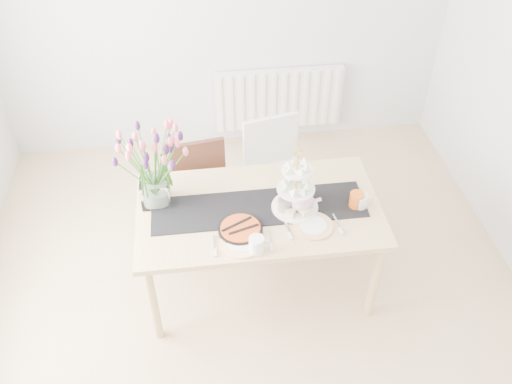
{
  "coord_description": "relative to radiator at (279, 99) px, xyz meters",
  "views": [
    {
      "loc": [
        -0.27,
        -2.15,
        3.18
      ],
      "look_at": [
        0.05,
        0.36,
        0.94
      ],
      "focal_mm": 38.0,
      "sensor_mm": 36.0,
      "label": 1
    }
  ],
  "objects": [
    {
      "name": "room_shell",
      "position": [
        -0.5,
        -2.19,
        0.85
      ],
      "size": [
        4.5,
        4.5,
        4.5
      ],
      "color": "tan",
      "rests_on": "ground"
    },
    {
      "name": "radiator",
      "position": [
        0.0,
        0.0,
        0.0
      ],
      "size": [
        1.2,
        0.08,
        0.6
      ],
      "primitive_type": "cube",
      "color": "white",
      "rests_on": "room_shell"
    },
    {
      "name": "cream_jug",
      "position": [
        0.24,
        -1.85,
        0.35
      ],
      "size": [
        0.11,
        0.11,
        0.1
      ],
      "primitive_type": "cylinder",
      "rotation": [
        0.0,
        0.0,
        -0.14
      ],
      "color": "silver",
      "rests_on": "dining_table"
    },
    {
      "name": "plate_left",
      "position": [
        -0.56,
        -2.08,
        0.31
      ],
      "size": [
        0.28,
        0.28,
        0.01
      ],
      "primitive_type": "cylinder",
      "rotation": [
        0.0,
        0.0,
        -0.03
      ],
      "color": "white",
      "rests_on": "dining_table"
    },
    {
      "name": "chair_white",
      "position": [
        -0.2,
        -1.08,
        0.07
      ],
      "size": [
        0.53,
        0.53,
        0.9
      ],
      "rotation": [
        0.0,
        0.0,
        0.22
      ],
      "color": "silver",
      "rests_on": "ground"
    },
    {
      "name": "mug_white",
      "position": [
        -0.49,
        -2.16,
        0.36
      ],
      "size": [
        0.1,
        0.1,
        0.11
      ],
      "primitive_type": "cylinder",
      "rotation": [
        0.0,
        0.0,
        0.07
      ],
      "color": "white",
      "rests_on": "dining_table"
    },
    {
      "name": "dining_table",
      "position": [
        -0.42,
        -1.78,
        0.22
      ],
      "size": [
        1.6,
        0.9,
        0.75
      ],
      "color": "tan",
      "rests_on": "ground"
    },
    {
      "name": "teapot",
      "position": [
        -0.16,
        -1.82,
        0.38
      ],
      "size": [
        0.32,
        0.29,
        0.17
      ],
      "primitive_type": null,
      "rotation": [
        0.0,
        0.0,
        -0.39
      ],
      "color": "silver",
      "rests_on": "dining_table"
    },
    {
      "name": "mug_orange",
      "position": [
        0.21,
        -1.85,
        0.35
      ],
      "size": [
        0.12,
        0.12,
        0.11
      ],
      "primitive_type": "cylinder",
      "rotation": [
        0.0,
        0.0,
        0.37
      ],
      "color": "orange",
      "rests_on": "dining_table"
    },
    {
      "name": "tart_tin",
      "position": [
        -0.56,
        -1.98,
        0.32
      ],
      "size": [
        0.28,
        0.28,
        0.03
      ],
      "rotation": [
        0.0,
        0.0,
        0.04
      ],
      "color": "black",
      "rests_on": "dining_table"
    },
    {
      "name": "table_runner",
      "position": [
        -0.42,
        -1.78,
        0.3
      ],
      "size": [
        1.4,
        0.35,
        0.01
      ],
      "primitive_type": "cube",
      "color": "black",
      "rests_on": "dining_table"
    },
    {
      "name": "chair_brown",
      "position": [
        -0.78,
        -1.23,
        0.03
      ],
      "size": [
        0.47,
        0.47,
        0.83
      ],
      "rotation": [
        0.0,
        0.0,
        0.16
      ],
      "color": "#371B14",
      "rests_on": "ground"
    },
    {
      "name": "tulip_vase",
      "position": [
        -1.09,
        -1.63,
        0.67
      ],
      "size": [
        0.68,
        0.68,
        0.58
      ],
      "rotation": [
        0.0,
        0.0,
        0.15
      ],
      "color": "silver",
      "rests_on": "dining_table"
    },
    {
      "name": "mug_grey",
      "position": [
        -0.26,
        -1.84,
        0.35
      ],
      "size": [
        0.1,
        0.1,
        0.1
      ],
      "primitive_type": "cylinder",
      "rotation": [
        0.0,
        0.0,
        0.2
      ],
      "color": "gray",
      "rests_on": "dining_table"
    },
    {
      "name": "plate_right",
      "position": [
        -0.1,
        -2.0,
        0.31
      ],
      "size": [
        0.29,
        0.29,
        0.01
      ],
      "primitive_type": "cylinder",
      "rotation": [
        0.0,
        0.0,
        0.16
      ],
      "color": "silver",
      "rests_on": "dining_table"
    },
    {
      "name": "cake_stand",
      "position": [
        -0.19,
        -1.82,
        0.43
      ],
      "size": [
        0.3,
        0.3,
        0.45
      ],
      "rotation": [
        0.0,
        0.0,
        -0.27
      ],
      "color": "gold",
      "rests_on": "dining_table"
    }
  ]
}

